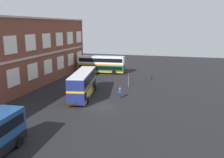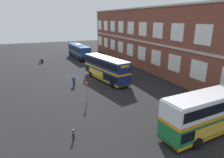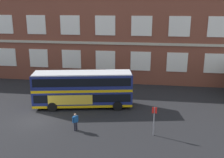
{
  "view_description": "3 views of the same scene",
  "coord_description": "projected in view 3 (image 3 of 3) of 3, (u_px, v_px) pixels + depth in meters",
  "views": [
    {
      "loc": [
        -30.41,
        -10.14,
        11.32
      ],
      "look_at": [
        6.9,
        0.23,
        2.5
      ],
      "focal_mm": 38.04,
      "sensor_mm": 36.0,
      "label": 1
    },
    {
      "loc": [
        35.02,
        -8.0,
        10.59
      ],
      "look_at": [
        10.08,
        2.72,
        2.16
      ],
      "focal_mm": 31.61,
      "sensor_mm": 36.0,
      "label": 2
    },
    {
      "loc": [
        11.27,
        -23.74,
        11.45
      ],
      "look_at": [
        7.43,
        2.72,
        3.87
      ],
      "focal_mm": 42.97,
      "sensor_mm": 36.0,
      "label": 3
    }
  ],
  "objects": [
    {
      "name": "double_decker_near",
      "position": [
        83.0,
        89.0,
        30.17
      ],
      "size": [
        11.29,
        4.59,
        4.07
      ],
      "color": "navy",
      "rests_on": "ground"
    },
    {
      "name": "bus_stand_flag",
      "position": [
        154.0,
        118.0,
        23.67
      ],
      "size": [
        0.44,
        0.1,
        2.7
      ],
      "color": "slate",
      "rests_on": "ground"
    },
    {
      "name": "brick_terminal_building",
      "position": [
        78.0,
        37.0,
        42.75
      ],
      "size": [
        56.09,
        8.19,
        12.7
      ],
      "color": "brown",
      "rests_on": "ground"
    },
    {
      "name": "waiting_passenger",
      "position": [
        75.0,
        121.0,
        24.77
      ],
      "size": [
        0.51,
        0.53,
        1.7
      ],
      "color": "black",
      "rests_on": "ground"
    },
    {
      "name": "ground_plane",
      "position": [
        44.0,
        112.0,
        29.19
      ],
      "size": [
        120.0,
        120.0,
        0.0
      ],
      "primitive_type": "plane",
      "color": "black"
    }
  ]
}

